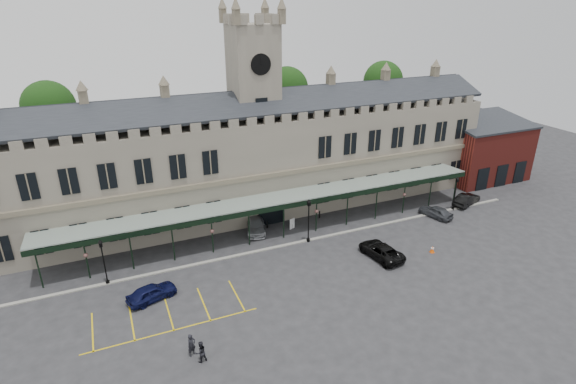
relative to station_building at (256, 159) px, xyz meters
name	(u,v)px	position (x,y,z in m)	size (l,w,h in m)	color
ground	(312,270)	(0.00, -15.91, -6.47)	(140.00, 140.00, 0.00)	#28282B
station_building	(256,159)	(0.00, 0.00, 0.00)	(60.00, 10.36, 17.30)	slate
clock_tower	(254,105)	(0.00, 0.09, 6.64)	(5.60, 5.60, 24.80)	slate
canopy	(283,217)	(0.00, -8.45, -4.06)	(50.00, 4.10, 4.30)	#8C9E93
brick_annex	(483,150)	(34.00, -2.94, -2.31)	(12.40, 8.36, 9.23)	maroon
kerb	(290,244)	(0.00, -10.41, -6.41)	(60.00, 0.40, 0.12)	gray
parking_markings	(170,316)	(-14.00, -17.41, -6.47)	(16.00, 6.00, 0.01)	gold
tree_behind_left	(49,108)	(-22.00, 9.09, 6.35)	(6.00, 6.00, 16.00)	#332314
tree_behind_mid	(287,90)	(8.00, 9.09, 6.35)	(6.00, 6.00, 16.00)	#332314
tree_behind_right	(383,82)	(24.00, 9.09, 6.35)	(6.00, 6.00, 16.00)	#332314
lamp_post_left	(103,258)	(-18.50, -10.40, -3.69)	(0.44, 0.44, 4.69)	black
lamp_post_mid	(309,217)	(2.14, -10.55, -3.46)	(0.48, 0.48, 5.08)	black
lamp_post_right	(456,190)	(22.39, -10.46, -3.82)	(0.42, 0.42, 4.47)	black
traffic_cone	(432,249)	(13.06, -17.78, -6.09)	(0.48, 0.48, 0.77)	#F65307
sign_board	(292,224)	(1.73, -7.10, -5.85)	(0.71, 0.30, 1.26)	black
bollard_left	(267,225)	(-0.87, -5.83, -6.05)	(0.15, 0.15, 0.84)	black
bollard_right	(319,215)	(5.88, -5.87, -6.02)	(0.16, 0.16, 0.90)	black
car_left_a	(152,292)	(-15.00, -14.49, -5.73)	(1.75, 4.36, 1.48)	#0C1037
car_taxi	(256,225)	(-2.29, -5.91, -5.74)	(2.04, 5.02, 1.46)	#919398
car_van	(381,251)	(7.57, -16.42, -5.73)	(2.43, 5.28, 1.47)	black
car_right_a	(436,212)	(19.00, -11.18, -5.76)	(1.67, 4.16, 1.42)	#3A3D42
car_right_b	(466,199)	(25.00, -9.94, -5.72)	(1.59, 4.55, 1.50)	black
person_a	(192,345)	(-13.20, -22.60, -5.54)	(0.68, 0.44, 1.86)	black
person_b	(201,352)	(-12.73, -23.50, -5.59)	(0.85, 0.66, 1.75)	black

